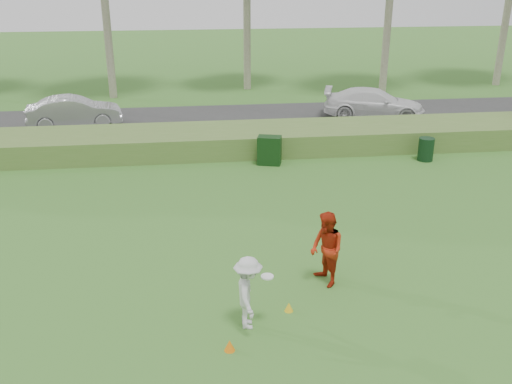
{
  "coord_description": "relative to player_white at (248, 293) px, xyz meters",
  "views": [
    {
      "loc": [
        -1.81,
        -10.6,
        7.18
      ],
      "look_at": [
        0.0,
        4.0,
        1.3
      ],
      "focal_mm": 40.0,
      "sensor_mm": 36.0,
      "label": 1
    }
  ],
  "objects": [
    {
      "name": "car_right",
      "position": [
        8.17,
        16.8,
        -0.04
      ],
      "size": [
        5.29,
        3.34,
        1.43
      ],
      "primitive_type": "imported",
      "rotation": [
        0.0,
        0.0,
        1.28
      ],
      "color": "white",
      "rests_on": "park_road"
    },
    {
      "name": "cone_orange",
      "position": [
        -0.47,
        -0.79,
        -0.69
      ],
      "size": [
        0.22,
        0.22,
        0.24
      ],
      "primitive_type": "cone",
      "color": "orange",
      "rests_on": "ground"
    },
    {
      "name": "utility_cabinet",
      "position": [
        1.98,
        10.48,
        -0.26
      ],
      "size": [
        1.0,
        0.77,
        1.11
      ],
      "primitive_type": "cube",
      "rotation": [
        0.0,
        0.0,
        -0.28
      ],
      "color": "black",
      "rests_on": "ground"
    },
    {
      "name": "reed_strip",
      "position": [
        0.71,
        12.41,
        -0.36
      ],
      "size": [
        80.0,
        3.0,
        0.9
      ],
      "primitive_type": "cube",
      "color": "#4A702D",
      "rests_on": "ground"
    },
    {
      "name": "ground",
      "position": [
        0.71,
        0.41,
        -0.81
      ],
      "size": [
        120.0,
        120.0,
        0.0
      ],
      "primitive_type": "plane",
      "color": "#306A23",
      "rests_on": "ground"
    },
    {
      "name": "trash_bin",
      "position": [
        8.14,
        10.18,
        -0.36
      ],
      "size": [
        0.66,
        0.66,
        0.9
      ],
      "primitive_type": "cylinder",
      "rotation": [
        0.0,
        0.0,
        -0.09
      ],
      "color": "black",
      "rests_on": "ground"
    },
    {
      "name": "player_white",
      "position": [
        0.0,
        0.0,
        0.0
      ],
      "size": [
        0.86,
        1.08,
        1.63
      ],
      "rotation": [
        0.0,
        0.0,
        1.53
      ],
      "color": "silver",
      "rests_on": "ground"
    },
    {
      "name": "player_red",
      "position": [
        2.04,
        1.51,
        0.11
      ],
      "size": [
        0.92,
        1.05,
        1.84
      ],
      "primitive_type": "imported",
      "rotation": [
        0.0,
        0.0,
        -1.29
      ],
      "color": "#AC250E",
      "rests_on": "ground"
    },
    {
      "name": "park_road",
      "position": [
        0.71,
        17.41,
        -0.78
      ],
      "size": [
        80.0,
        6.0,
        0.06
      ],
      "primitive_type": "cube",
      "color": "#2D2D2D",
      "rests_on": "ground"
    },
    {
      "name": "cone_yellow",
      "position": [
        0.96,
        0.44,
        -0.71
      ],
      "size": [
        0.2,
        0.2,
        0.22
      ],
      "primitive_type": "cone",
      "color": "yellow",
      "rests_on": "ground"
    },
    {
      "name": "car_mid",
      "position": [
        -6.35,
        16.9,
        -0.04
      ],
      "size": [
        4.5,
        2.18,
        1.42
      ],
      "primitive_type": "imported",
      "rotation": [
        0.0,
        0.0,
        1.73
      ],
      "color": "#B6B5BA",
      "rests_on": "park_road"
    }
  ]
}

